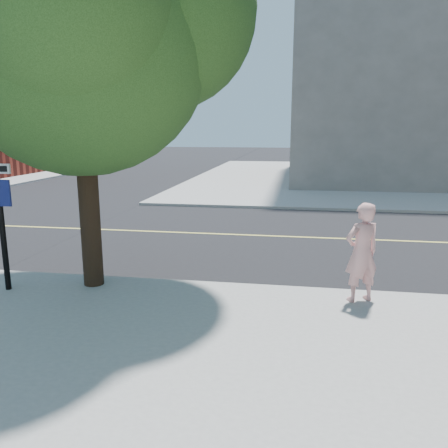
# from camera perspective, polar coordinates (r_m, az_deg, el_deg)

# --- Properties ---
(ground) EXTENTS (140.00, 140.00, 0.00)m
(ground) POSITION_cam_1_polar(r_m,az_deg,el_deg) (10.27, -22.90, -6.31)
(ground) COLOR black
(ground) RESTS_ON ground
(road_ew) EXTENTS (140.00, 9.00, 0.01)m
(road_ew) POSITION_cam_1_polar(r_m,az_deg,el_deg) (14.13, -13.28, -0.80)
(road_ew) COLOR black
(road_ew) RESTS_ON ground
(sidewalk_ne) EXTENTS (29.00, 25.00, 0.12)m
(sidewalk_ne) POSITION_cam_1_polar(r_m,az_deg,el_deg) (30.94, 24.62, 5.37)
(sidewalk_ne) COLOR #989895
(sidewalk_ne) RESTS_ON ground
(filler_ne) EXTENTS (18.00, 16.00, 14.00)m
(filler_ne) POSITION_cam_1_polar(r_m,az_deg,el_deg) (31.67, 26.46, 18.19)
(filler_ne) COLOR slate
(filler_ne) RESTS_ON sidewalk_ne
(man_on_phone) EXTENTS (0.76, 0.66, 1.75)m
(man_on_phone) POSITION_cam_1_polar(r_m,az_deg,el_deg) (8.01, 17.24, -3.53)
(man_on_phone) COLOR #E09D9A
(man_on_phone) RESTS_ON sidewalk_se
(street_tree) EXTENTS (5.79, 5.26, 7.68)m
(street_tree) POSITION_cam_1_polar(r_m,az_deg,el_deg) (8.79, -17.51, 24.76)
(street_tree) COLOR black
(street_tree) RESTS_ON sidewalk_se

